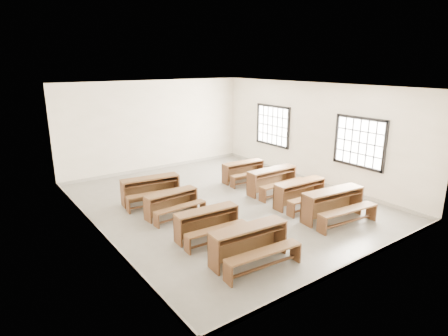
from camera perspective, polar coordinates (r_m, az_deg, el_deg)
room at (r=10.05m, az=0.42°, el=6.36°), size 8.50×8.50×3.20m
desk_set_0 at (r=7.45m, az=3.99°, el=-11.13°), size 1.68×0.96×0.73m
desk_set_1 at (r=8.40m, az=-2.49°, el=-8.14°), size 1.51×0.85×0.66m
desk_set_2 at (r=9.65m, az=-7.91°, el=-5.13°), size 1.45×0.81×0.63m
desk_set_3 at (r=10.63m, az=-11.04°, el=-3.00°), size 1.69×1.01×0.72m
desk_set_4 at (r=9.69m, az=16.42°, el=-5.09°), size 1.78×1.06×0.76m
desk_set_5 at (r=10.38m, az=11.61°, el=-3.56°), size 1.58×0.87×0.70m
desk_set_6 at (r=11.31m, az=7.47°, el=-1.65°), size 1.63×0.86×0.73m
desk_set_7 at (r=12.31m, az=3.04°, el=-0.32°), size 1.49×0.83×0.65m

